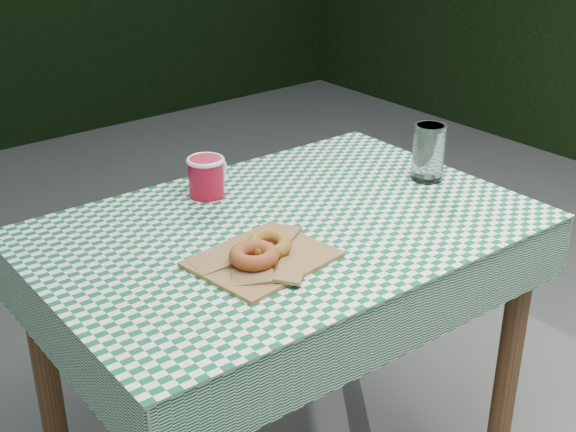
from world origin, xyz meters
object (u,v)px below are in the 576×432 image
object	(u,v)px
coffee_mug	(206,177)
table	(285,363)
drinking_glass	(428,152)
paper_bag	(263,258)

from	to	relation	value
coffee_mug	table	bearing A→B (deg)	-99.68
drinking_glass	paper_bag	bearing A→B (deg)	-171.57
table	coffee_mug	size ratio (longest dim) A/B	6.37
paper_bag	drinking_glass	world-z (taller)	drinking_glass
paper_bag	coffee_mug	bearing A→B (deg)	74.75
table	coffee_mug	world-z (taller)	coffee_mug
coffee_mug	drinking_glass	bearing A→B (deg)	-49.18
table	drinking_glass	size ratio (longest dim) A/B	7.56
table	coffee_mug	distance (m)	0.50
table	paper_bag	world-z (taller)	paper_bag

